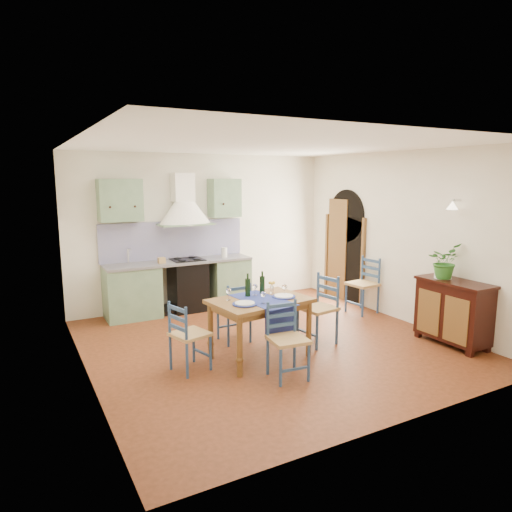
# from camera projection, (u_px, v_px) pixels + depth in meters

# --- Properties ---
(floor) EXTENTS (5.00, 5.00, 0.00)m
(floor) POSITION_uv_depth(u_px,v_px,m) (271.00, 343.00, 6.61)
(floor) COLOR #47220F
(floor) RESTS_ON ground
(back_wall) EXTENTS (5.00, 0.96, 2.80)m
(back_wall) POSITION_uv_depth(u_px,v_px,m) (184.00, 252.00, 8.20)
(back_wall) COLOR white
(back_wall) RESTS_ON ground
(right_wall) EXTENTS (0.26, 5.00, 2.80)m
(right_wall) POSITION_uv_depth(u_px,v_px,m) (389.00, 239.00, 7.80)
(right_wall) COLOR white
(right_wall) RESTS_ON ground
(left_wall) EXTENTS (0.04, 5.00, 2.80)m
(left_wall) POSITION_uv_depth(u_px,v_px,m) (82.00, 263.00, 5.20)
(left_wall) COLOR white
(left_wall) RESTS_ON ground
(ceiling) EXTENTS (5.00, 5.00, 0.01)m
(ceiling) POSITION_uv_depth(u_px,v_px,m) (272.00, 145.00, 6.14)
(ceiling) COLOR white
(ceiling) RESTS_ON back_wall
(dining_table) EXTENTS (1.35, 1.04, 1.11)m
(dining_table) POSITION_uv_depth(u_px,v_px,m) (261.00, 306.00, 5.97)
(dining_table) COLOR brown
(dining_table) RESTS_ON ground
(chair_near) EXTENTS (0.47, 0.47, 0.91)m
(chair_near) POSITION_uv_depth(u_px,v_px,m) (287.00, 339.00, 5.41)
(chair_near) COLOR navy
(chair_near) RESTS_ON ground
(chair_far) EXTENTS (0.41, 0.41, 0.89)m
(chair_far) POSITION_uv_depth(u_px,v_px,m) (235.00, 311.00, 6.60)
(chair_far) COLOR navy
(chair_far) RESTS_ON ground
(chair_left) EXTENTS (0.51, 0.51, 0.88)m
(chair_left) POSITION_uv_depth(u_px,v_px,m) (188.00, 335.00, 5.58)
(chair_left) COLOR navy
(chair_left) RESTS_ON ground
(chair_right) EXTENTS (0.53, 0.53, 0.99)m
(chair_right) POSITION_uv_depth(u_px,v_px,m) (319.00, 308.00, 6.54)
(chair_right) COLOR navy
(chair_right) RESTS_ON ground
(chair_spare) EXTENTS (0.51, 0.51, 0.98)m
(chair_spare) POSITION_uv_depth(u_px,v_px,m) (364.00, 284.00, 8.06)
(chair_spare) COLOR navy
(chair_spare) RESTS_ON ground
(sideboard) EXTENTS (0.50, 1.05, 0.94)m
(sideboard) POSITION_uv_depth(u_px,v_px,m) (453.00, 310.00, 6.48)
(sideboard) COLOR black
(sideboard) RESTS_ON ground
(potted_plant) EXTENTS (0.57, 0.54, 0.51)m
(potted_plant) POSITION_uv_depth(u_px,v_px,m) (444.00, 261.00, 6.52)
(potted_plant) COLOR #2A6B25
(potted_plant) RESTS_ON sideboard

